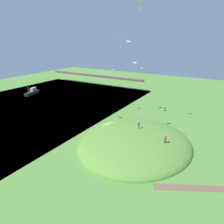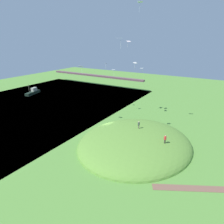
{
  "view_description": "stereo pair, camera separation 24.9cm",
  "coord_description": "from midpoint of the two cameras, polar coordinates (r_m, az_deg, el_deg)",
  "views": [
    {
      "loc": [
        23.33,
        -36.27,
        19.94
      ],
      "look_at": [
        2.96,
        -2.26,
        5.57
      ],
      "focal_mm": 32.59,
      "sensor_mm": 36.0,
      "label": 1
    },
    {
      "loc": [
        23.54,
        -36.14,
        19.94
      ],
      "look_at": [
        2.96,
        -2.26,
        5.57
      ],
      "focal_mm": 32.59,
      "sensor_mm": 36.0,
      "label": 2
    }
  ],
  "objects": [
    {
      "name": "kite_5",
      "position": [
        43.95,
        7.68,
        28.15
      ],
      "size": [
        1.06,
        0.89,
        1.81
      ],
      "color": "white"
    },
    {
      "name": "boat_on_lake",
      "position": [
        83.23,
        -21.56,
        5.21
      ],
      "size": [
        3.38,
        7.17,
        4.1
      ],
      "rotation": [
        0.0,
        0.0,
        1.83
      ],
      "color": "black",
      "rests_on": "lake_water"
    },
    {
      "name": "kite_0",
      "position": [
        38.7,
        1.99,
        19.87
      ],
      "size": [
        1.05,
        1.05,
        1.75
      ],
      "color": "white"
    },
    {
      "name": "person_near_shore",
      "position": [
        41.54,
        7.36,
        -3.35
      ],
      "size": [
        0.43,
        0.43,
        1.56
      ],
      "rotation": [
        0.0,
        0.0,
        6.12
      ],
      "color": "brown",
      "rests_on": "grass_hill"
    },
    {
      "name": "grass_hill",
      "position": [
        41.5,
        6.25,
        -8.92
      ],
      "size": [
        21.95,
        24.43,
        5.4
      ],
      "primitive_type": "ellipsoid",
      "color": "#5E8E36",
      "rests_on": "ground_plane"
    },
    {
      "name": "kite_3",
      "position": [
        52.15,
        8.18,
        12.05
      ],
      "size": [
        0.79,
        1.04,
        1.17
      ],
      "color": "white"
    },
    {
      "name": "kite_4",
      "position": [
        50.89,
        4.45,
        19.12
      ],
      "size": [
        1.09,
        1.25,
        1.43
      ],
      "color": "white"
    },
    {
      "name": "kite_2",
      "position": [
        53.77,
        0.2,
        11.66
      ],
      "size": [
        0.94,
        0.99,
        1.82
      ],
      "color": "silver"
    },
    {
      "name": "kite_6",
      "position": [
        54.06,
        6.26,
        13.51
      ],
      "size": [
        1.0,
        1.28,
        1.68
      ],
      "color": "silver"
    },
    {
      "name": "lake_water",
      "position": [
        67.37,
        -23.61,
        0.81
      ],
      "size": [
        51.82,
        80.0,
        0.4
      ],
      "primitive_type": "cube",
      "color": "#355879",
      "rests_on": "ground_plane"
    },
    {
      "name": "person_watching_kites",
      "position": [
        37.69,
        14.54,
        -7.11
      ],
      "size": [
        0.59,
        0.59,
        1.58
      ],
      "rotation": [
        0.0,
        0.0,
        4.24
      ],
      "color": "#3E372F",
      "rests_on": "grass_hill"
    },
    {
      "name": "kite_1",
      "position": [
        56.74,
        -2.01,
        13.41
      ],
      "size": [
        0.92,
        0.79,
        1.34
      ],
      "color": "silver"
    },
    {
      "name": "bridge_deck_far",
      "position": [
        91.91,
        -4.99,
        10.14
      ],
      "size": [
        46.64,
        1.8,
        0.7
      ],
      "primitive_type": "cube",
      "color": "#654A50"
    },
    {
      "name": "dirt_path",
      "position": [
        33.11,
        23.59,
        -19.02
      ],
      "size": [
        12.59,
        7.48,
        0.04
      ],
      "primitive_type": "cube",
      "rotation": [
        0.0,
        0.0,
        0.49
      ],
      "color": "brown",
      "rests_on": "ground_plane"
    },
    {
      "name": "kite_7",
      "position": [
        46.09,
        -8.91,
        12.46
      ],
      "size": [
        1.04,
        0.73,
        1.93
      ],
      "color": "white"
    },
    {
      "name": "ground_plane",
      "position": [
        47.51,
        -1.82,
        -4.9
      ],
      "size": [
        160.0,
        160.0,
        0.0
      ],
      "primitive_type": "plane",
      "color": "#568B38"
    }
  ]
}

